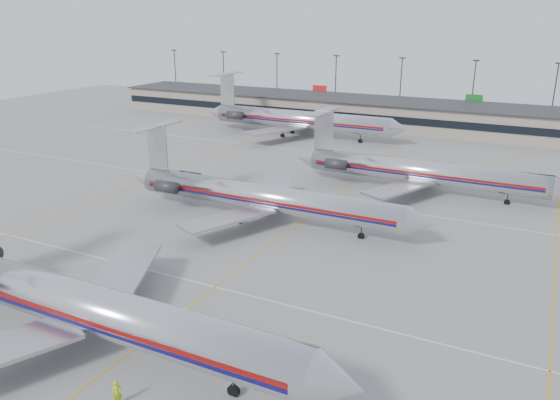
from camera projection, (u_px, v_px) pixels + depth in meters
The scene contains 9 objects.
ground at pixel (149, 338), 45.42m from camera, with size 260.00×260.00×0.00m, color gray.
apron_markings at pixel (215, 287), 53.87m from camera, with size 160.00×0.15×0.02m, color silver.
terminal at pixel (421, 116), 127.30m from camera, with size 162.00×17.00×6.25m.
light_mast_row at pixel (436, 86), 137.43m from camera, with size 163.60×0.40×15.28m.
jet_foreground at pixel (68, 301), 43.94m from camera, with size 48.22×28.39×12.62m.
jet_second_row at pixel (260, 196), 70.39m from camera, with size 43.14×25.40×11.29m.
jet_third_row at pixel (417, 171), 81.84m from camera, with size 41.47×25.51×11.34m.
jet_back_row at pixel (296, 119), 119.86m from camera, with size 47.71×29.34×13.04m.
ramp_worker_near at pixel (117, 393), 37.35m from camera, with size 0.68×0.45×1.86m, color #B7D914.
Camera 1 is at (27.40, -30.23, 25.48)m, focal length 35.00 mm.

